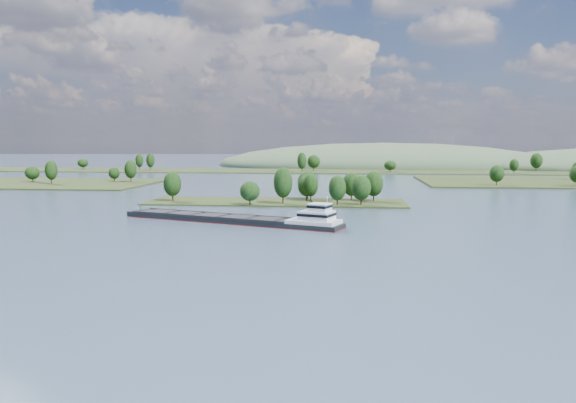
# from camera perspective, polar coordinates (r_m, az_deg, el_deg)

# --- Properties ---
(ground) EXTENTS (1800.00, 1800.00, 0.00)m
(ground) POSITION_cam_1_polar(r_m,az_deg,el_deg) (159.36, -4.14, -2.49)
(ground) COLOR #334458
(ground) RESTS_ON ground
(tree_island) EXTENTS (100.00, 32.41, 14.87)m
(tree_island) POSITION_cam_1_polar(r_m,az_deg,el_deg) (215.97, 0.49, 0.89)
(tree_island) COLOR #222E14
(tree_island) RESTS_ON ground
(back_shoreline) EXTENTS (900.00, 60.00, 15.91)m
(back_shoreline) POSITION_cam_1_polar(r_m,az_deg,el_deg) (435.79, 3.58, 3.13)
(back_shoreline) COLOR #222E14
(back_shoreline) RESTS_ON ground
(hill_west) EXTENTS (320.00, 160.00, 44.00)m
(hill_west) POSITION_cam_1_polar(r_m,az_deg,el_deg) (536.24, 9.78, 3.56)
(hill_west) COLOR #364932
(hill_west) RESTS_ON ground
(cargo_barge) EXTENTS (69.73, 31.87, 9.61)m
(cargo_barge) POSITION_cam_1_polar(r_m,az_deg,el_deg) (164.52, -4.57, -1.79)
(cargo_barge) COLOR black
(cargo_barge) RESTS_ON ground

